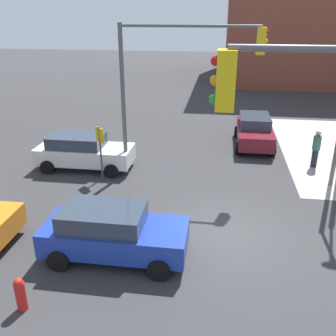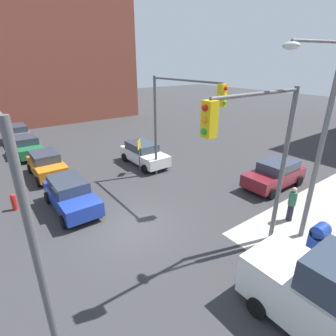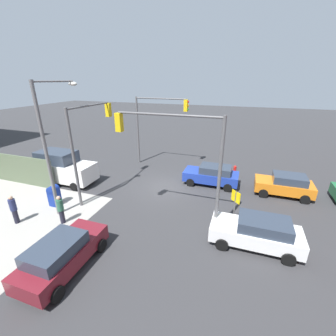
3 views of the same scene
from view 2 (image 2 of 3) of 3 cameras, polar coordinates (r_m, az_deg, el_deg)
name	(u,v)px [view 2 (image 2 of 3)]	position (r m, az deg, el deg)	size (l,w,h in m)	color
ground_plane	(132,226)	(12.93, -7.93, -12.41)	(120.00, 120.00, 0.00)	#333335
building_brick_west	(7,42)	(41.91, -31.63, 22.26)	(16.00, 28.00, 19.04)	brown
traffic_signal_nw_corner	(177,111)	(15.25, 2.05, 12.20)	(5.90, 0.36, 6.50)	#59595B
traffic_signal_se_corner	(11,180)	(7.45, -30.95, -2.30)	(5.15, 0.36, 6.50)	#59595B
traffic_signal_ne_corner	(260,147)	(9.53, 19.42, 4.32)	(0.36, 4.64, 6.50)	#59595B
street_lamp_corner	(317,135)	(11.52, 29.70, 6.24)	(0.96, 2.61, 8.00)	slate
warning_sign_two_way	(139,150)	(18.11, -6.31, 3.84)	(0.48, 0.48, 2.40)	#4C4C4C
mailbox_blue	(318,239)	(12.30, 29.90, -13.27)	(0.56, 0.64, 1.43)	navy
fire_hydrant	(14,202)	(16.03, -30.55, -6.31)	(0.26, 0.26, 0.94)	red
hatchback_blue	(71,194)	(14.71, -20.42, -5.34)	(4.29, 2.02, 1.62)	#1E389E
hatchback_gray	(18,134)	(29.30, -29.83, 6.53)	(4.32, 2.02, 1.62)	slate
sedan_green	(27,146)	(24.49, -28.30, 4.22)	(4.13, 2.02, 1.62)	#1E6638
coupe_orange	(47,164)	(19.53, -24.92, 0.74)	(3.92, 2.02, 1.62)	orange
sedan_maroon	(275,174)	(17.48, 22.25, -1.22)	(2.02, 4.25, 1.62)	maroon
coupe_white	(144,153)	(19.89, -5.32, 3.16)	(4.43, 2.02, 1.62)	white
pedestrian_crossing	(292,203)	(14.08, 25.34, -6.99)	(0.36, 0.36, 1.80)	#2D664C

